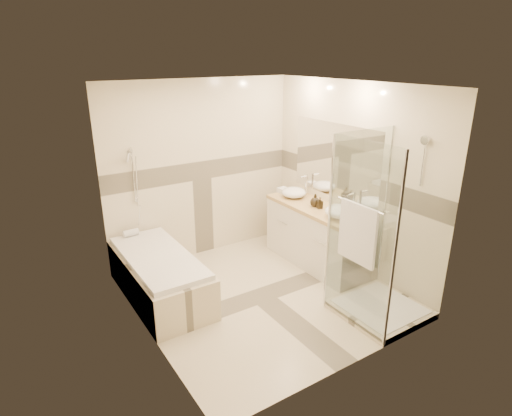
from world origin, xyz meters
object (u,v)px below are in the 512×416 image
vanity (316,235)px  amenity_bottle_b (315,200)px  vessel_sink_near (294,192)px  vessel_sink_far (340,211)px  shower_enclosure (371,273)px  amenity_bottle_a (320,203)px  bathtub (159,274)px

vanity → amenity_bottle_b: 0.51m
vessel_sink_near → amenity_bottle_b: 0.46m
vessel_sink_near → amenity_bottle_b: (0.00, -0.46, 0.02)m
vessel_sink_near → vessel_sink_far: bearing=-90.0°
shower_enclosure → vessel_sink_near: bearing=81.2°
shower_enclosure → amenity_bottle_a: (0.27, 1.21, 0.42)m
bathtub → vessel_sink_far: size_ratio=4.32×
shower_enclosure → vessel_sink_near: size_ratio=5.76×
vessel_sink_near → amenity_bottle_a: (0.00, -0.56, 0.01)m
vanity → bathtub: bearing=170.8°
shower_enclosure → vessel_sink_near: (0.27, 1.77, 0.42)m
vessel_sink_near → vanity: bearing=-87.7°
amenity_bottle_b → vanity: bearing=-58.9°
vessel_sink_far → vanity: bearing=87.5°
vessel_sink_far → amenity_bottle_a: 0.39m
bathtub → vanity: bearing=-9.2°
vessel_sink_near → vessel_sink_far: (0.00, -0.95, 0.01)m
vanity → vessel_sink_far: bearing=-92.5°
shower_enclosure → amenity_bottle_b: 1.40m
vessel_sink_far → amenity_bottle_a: size_ratio=2.54×
bathtub → shower_enclosure: bearing=-41.1°
vessel_sink_far → amenity_bottle_a: (0.00, 0.39, -0.00)m
vanity → vessel_sink_far: 0.68m
shower_enclosure → amenity_bottle_b: size_ratio=11.86×
shower_enclosure → vessel_sink_near: 1.84m
bathtub → vessel_sink_near: bearing=4.0°
vessel_sink_near → shower_enclosure: bearing=-98.8°
bathtub → amenity_bottle_b: size_ratio=9.88×
bathtub → amenity_bottle_a: bearing=-10.9°
vanity → amenity_bottle_a: size_ratio=10.46×
amenity_bottle_a → amenity_bottle_b: bearing=90.0°
vessel_sink_near → vessel_sink_far: vessel_sink_far is taller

